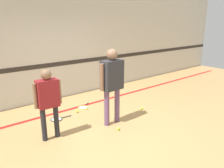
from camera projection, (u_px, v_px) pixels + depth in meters
name	position (u px, v px, depth m)	size (l,w,h in m)	color
ground_plane	(107.00, 128.00, 4.68)	(16.00, 16.00, 0.00)	tan
wall_back	(53.00, 44.00, 6.07)	(16.00, 0.07, 3.20)	beige
floor_stripe	(74.00, 108.00, 5.75)	(14.40, 0.10, 0.01)	red
person_instructor	(112.00, 79.00, 4.64)	(0.63, 0.28, 1.67)	#6B4C70
person_student_left	(48.00, 97.00, 4.05)	(0.52, 0.23, 1.38)	#232328
racket_spare_on_floor	(83.00, 107.00, 5.79)	(0.48, 0.39, 0.03)	#C6D838
racket_second_spare	(57.00, 119.00, 5.10)	(0.51, 0.29, 0.03)	#28282D
tennis_ball_near_instructor	(118.00, 129.00, 4.59)	(0.07, 0.07, 0.07)	#CCE038
tennis_ball_by_spare_racket	(77.00, 111.00, 5.46)	(0.07, 0.07, 0.07)	#CCE038
tennis_ball_stray_left	(142.00, 108.00, 5.66)	(0.07, 0.07, 0.07)	#CCE038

